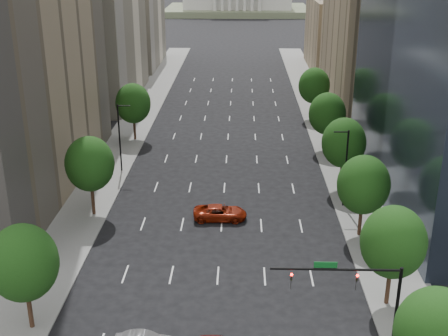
{
  "coord_description": "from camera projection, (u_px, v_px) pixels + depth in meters",
  "views": [
    {
      "loc": [
        1.87,
        -4.79,
        27.65
      ],
      "look_at": [
        0.37,
        45.96,
        8.0
      ],
      "focal_mm": 46.55,
      "sensor_mm": 36.0,
      "label": 1
    }
  ],
  "objects": [
    {
      "name": "parking_tan_right",
      "position": [
        373.0,
        21.0,
        101.61
      ],
      "size": [
        14.0,
        30.0,
        30.0
      ],
      "primitive_type": "cube",
      "color": "#8C7759",
      "rests_on": "ground"
    },
    {
      "name": "tree_right_3",
      "position": [
        344.0,
        143.0,
        67.91
      ],
      "size": [
        5.2,
        5.2,
        8.89
      ],
      "color": "#382316",
      "rests_on": "ground"
    },
    {
      "name": "filler_left",
      "position": [
        129.0,
        27.0,
        138.71
      ],
      "size": [
        14.0,
        26.0,
        18.0
      ],
      "primitive_type": "cube",
      "color": "beige",
      "rests_on": "ground"
    },
    {
      "name": "tree_right_2",
      "position": [
        363.0,
        185.0,
        56.83
      ],
      "size": [
        5.2,
        5.2,
        8.61
      ],
      "color": "#382316",
      "rests_on": "ground"
    },
    {
      "name": "foothills",
      "position": [
        274.0,
        13.0,
        585.93
      ],
      "size": [
        720.0,
        413.0,
        263.0
      ],
      "color": "olive",
      "rests_on": "ground"
    },
    {
      "name": "tree_left_2",
      "position": [
        133.0,
        103.0,
        85.54
      ],
      "size": [
        5.2,
        5.2,
        8.68
      ],
      "color": "#382316",
      "rests_on": "ground"
    },
    {
      "name": "tree_right_4",
      "position": [
        327.0,
        114.0,
        81.12
      ],
      "size": [
        5.2,
        5.2,
        8.46
      ],
      "color": "#382316",
      "rests_on": "ground"
    },
    {
      "name": "sidewalk_right",
      "position": [
        353.0,
        189.0,
        69.97
      ],
      "size": [
        6.0,
        200.0,
        0.15
      ],
      "primitive_type": "cube",
      "color": "slate",
      "rests_on": "ground"
    },
    {
      "name": "tree_right_5",
      "position": [
        314.0,
        86.0,
        95.93
      ],
      "size": [
        5.2,
        5.2,
        8.75
      ],
      "color": "#382316",
      "rests_on": "ground"
    },
    {
      "name": "tree_left_0",
      "position": [
        23.0,
        263.0,
        42.63
      ],
      "size": [
        5.2,
        5.2,
        8.75
      ],
      "color": "#382316",
      "rests_on": "ground"
    },
    {
      "name": "car_red_far",
      "position": [
        220.0,
        213.0,
        62.08
      ],
      "size": [
        5.75,
        2.74,
        1.58
      ],
      "primitive_type": "imported",
      "rotation": [
        0.0,
        0.0,
        1.59
      ],
      "color": "maroon",
      "rests_on": "ground"
    },
    {
      "name": "sidewalk_left",
      "position": [
        98.0,
        186.0,
        70.83
      ],
      "size": [
        6.0,
        200.0,
        0.15
      ],
      "primitive_type": "cube",
      "color": "slate",
      "rests_on": "ground"
    },
    {
      "name": "filler_right",
      "position": [
        341.0,
        34.0,
        134.9
      ],
      "size": [
        14.0,
        26.0,
        16.0
      ],
      "primitive_type": "cube",
      "color": "#8C7759",
      "rests_on": "ground"
    },
    {
      "name": "traffic_signal",
      "position": [
        363.0,
        290.0,
        40.3
      ],
      "size": [
        9.12,
        0.4,
        7.38
      ],
      "color": "black",
      "rests_on": "ground"
    },
    {
      "name": "tree_right_1",
      "position": [
        393.0,
        242.0,
        45.59
      ],
      "size": [
        5.2,
        5.2,
        8.75
      ],
      "color": "#382316",
      "rests_on": "ground"
    },
    {
      "name": "midrise_cream_left",
      "position": [
        93.0,
        4.0,
        104.88
      ],
      "size": [
        14.0,
        30.0,
        35.0
      ],
      "primitive_type": "cube",
      "color": "beige",
      "rests_on": "ground"
    },
    {
      "name": "tree_left_1",
      "position": [
        90.0,
        164.0,
        61.2
      ],
      "size": [
        5.2,
        5.2,
        8.97
      ],
      "color": "#382316",
      "rests_on": "ground"
    },
    {
      "name": "streetlight_ln",
      "position": [
        120.0,
        136.0,
        73.71
      ],
      "size": [
        1.7,
        0.2,
        9.0
      ],
      "color": "black",
      "rests_on": "ground"
    },
    {
      "name": "streetlight_rn",
      "position": [
        345.0,
        166.0,
        63.65
      ],
      "size": [
        1.7,
        0.2,
        9.0
      ],
      "color": "black",
      "rests_on": "ground"
    },
    {
      "name": "tree_right_0",
      "position": [
        436.0,
        334.0,
        35.47
      ],
      "size": [
        5.2,
        5.2,
        8.39
      ],
      "color": "#382316",
      "rests_on": "ground"
    }
  ]
}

